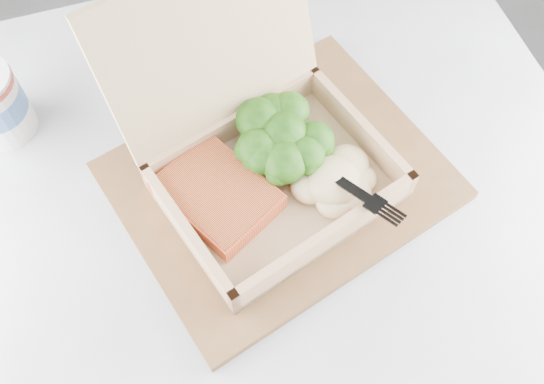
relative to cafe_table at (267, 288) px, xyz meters
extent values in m
cylinder|color=black|center=(0.00, 0.00, -0.54)|extent=(0.46, 0.46, 0.02)
cylinder|color=black|center=(0.00, 0.00, -0.19)|extent=(0.08, 0.08, 0.71)
cube|color=silver|center=(0.00, 0.00, 0.18)|extent=(0.98, 0.98, 0.03)
cube|color=brown|center=(0.02, 0.06, 0.20)|extent=(0.45, 0.42, 0.02)
cube|color=tan|center=(0.02, 0.04, 0.21)|extent=(0.30, 0.28, 0.01)
cube|color=tan|center=(-0.08, -0.01, 0.23)|extent=(0.10, 0.17, 0.05)
cube|color=tan|center=(0.12, 0.10, 0.23)|extent=(0.10, 0.17, 0.05)
cube|color=tan|center=(0.06, -0.03, 0.23)|extent=(0.21, 0.13, 0.05)
cube|color=tan|center=(-0.03, 0.12, 0.23)|extent=(0.21, 0.13, 0.05)
cube|color=tan|center=(-0.04, 0.15, 0.34)|extent=(0.24, 0.17, 0.18)
cube|color=#DC572B|center=(-0.05, 0.03, 0.23)|extent=(0.15, 0.15, 0.03)
ellipsoid|color=beige|center=(0.08, 0.03, 0.23)|extent=(0.10, 0.09, 0.03)
cube|color=black|center=(0.04, 0.07, 0.25)|extent=(0.07, 0.09, 0.02)
cube|color=black|center=(0.09, 0.02, 0.25)|extent=(0.04, 0.05, 0.01)
cube|color=white|center=(0.02, 0.25, 0.19)|extent=(0.10, 0.14, 0.00)
camera|label=1|loc=(-0.02, -0.28, 0.81)|focal=40.00mm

